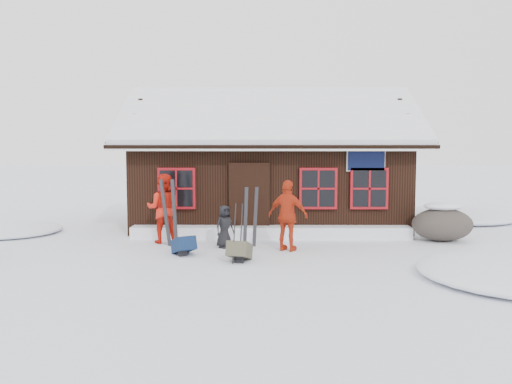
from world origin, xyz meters
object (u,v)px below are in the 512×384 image
(skier_orange_left, at_px, (163,208))
(backpack_blue, at_px, (184,248))
(skier_orange_right, at_px, (288,216))
(boulder, at_px, (442,223))
(ski_poles, at_px, (238,234))
(backpack_olive, at_px, (239,254))
(skier_crouched, at_px, (225,226))

(skier_orange_left, height_order, backpack_blue, skier_orange_left)
(skier_orange_right, bearing_deg, backpack_blue, 36.93)
(boulder, distance_m, backpack_blue, 6.84)
(boulder, distance_m, ski_poles, 5.94)
(skier_orange_right, relative_size, backpack_olive, 2.84)
(skier_crouched, distance_m, backpack_olive, 1.60)
(skier_orange_left, relative_size, backpack_blue, 3.14)
(ski_poles, relative_size, backpack_olive, 2.21)
(skier_orange_right, xyz_separation_m, backpack_blue, (-2.43, -0.46, -0.70))
(ski_poles, xyz_separation_m, backpack_blue, (-1.28, 0.85, -0.47))
(ski_poles, bearing_deg, backpack_blue, 146.36)
(ski_poles, bearing_deg, skier_orange_left, 130.96)
(skier_orange_left, distance_m, ski_poles, 3.11)
(skier_orange_right, bearing_deg, ski_poles, 75.17)
(skier_orange_left, height_order, skier_orange_right, skier_orange_left)
(ski_poles, height_order, backpack_olive, ski_poles)
(backpack_blue, bearing_deg, skier_orange_left, 87.91)
(skier_orange_right, bearing_deg, skier_orange_left, 8.32)
(skier_orange_right, height_order, backpack_olive, skier_orange_right)
(skier_crouched, xyz_separation_m, boulder, (5.71, 0.95, -0.06))
(skier_orange_right, bearing_deg, backpack_olive, 71.09)
(skier_orange_left, height_order, skier_crouched, skier_orange_left)
(skier_orange_left, distance_m, backpack_olive, 3.05)
(skier_crouched, relative_size, backpack_blue, 1.84)
(skier_crouched, bearing_deg, boulder, -30.89)
(skier_orange_right, bearing_deg, skier_crouched, 12.29)
(boulder, height_order, ski_poles, ski_poles)
(ski_poles, xyz_separation_m, backpack_olive, (0.03, 0.20, -0.46))
(skier_crouched, xyz_separation_m, ski_poles, (0.40, -1.70, 0.10))
(skier_orange_left, distance_m, skier_orange_right, 3.33)
(skier_crouched, bearing_deg, backpack_olive, -114.37)
(backpack_olive, bearing_deg, skier_orange_right, 57.77)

